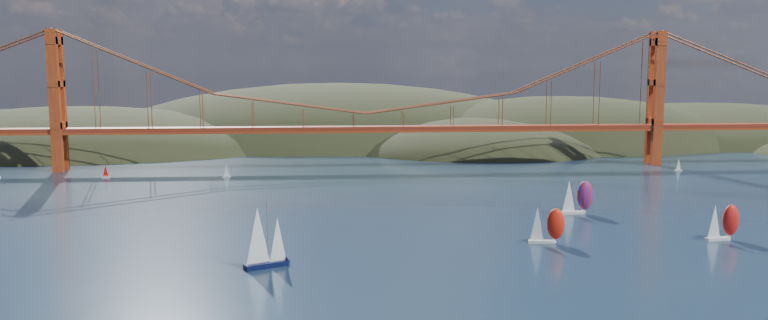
{
  "coord_description": "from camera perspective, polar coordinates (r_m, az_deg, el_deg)",
  "views": [
    {
      "loc": [
        -16.76,
        -119.86,
        41.94
      ],
      "look_at": [
        0.08,
        90.0,
        14.67
      ],
      "focal_mm": 35.0,
      "sensor_mm": 36.0,
      "label": 1
    }
  ],
  "objects": [
    {
      "name": "racer_1",
      "position": [
        195.98,
        24.37,
        -4.27
      ],
      "size": [
        8.62,
        4.11,
        9.72
      ],
      "rotation": [
        0.0,
        0.0,
        0.14
      ],
      "color": "silver",
      "rests_on": "ground"
    },
    {
      "name": "distant_boat_2",
      "position": [
        294.2,
        -20.45,
        -0.81
      ],
      "size": [
        3.0,
        2.0,
        4.7
      ],
      "color": "silver",
      "rests_on": "ground"
    },
    {
      "name": "sloop_navy",
      "position": [
        156.58,
        -9.15,
        -5.89
      ],
      "size": [
        9.71,
        7.7,
        14.15
      ],
      "rotation": [
        0.0,
        0.0,
        0.45
      ],
      "color": "black",
      "rests_on": "ground"
    },
    {
      "name": "ground",
      "position": [
        128.08,
        3.25,
        -11.74
      ],
      "size": [
        1200.0,
        1200.0,
        0.0
      ],
      "primitive_type": "plane",
      "color": "black",
      "rests_on": "ground"
    },
    {
      "name": "racer_0",
      "position": [
        179.61,
        12.24,
        -4.82
      ],
      "size": [
        8.45,
        4.14,
        9.51
      ],
      "rotation": [
        0.0,
        0.0,
        -0.16
      ],
      "color": "white",
      "rests_on": "ground"
    },
    {
      "name": "bridge",
      "position": [
        300.39,
        -1.73,
        5.53
      ],
      "size": [
        552.0,
        12.0,
        55.0
      ],
      "color": "maroon",
      "rests_on": "ground"
    },
    {
      "name": "distant_boat_4",
      "position": [
        315.66,
        21.53,
        -0.33
      ],
      "size": [
        3.0,
        2.0,
        4.7
      ],
      "color": "silver",
      "rests_on": "ground"
    },
    {
      "name": "headlands",
      "position": [
        406.55,
        4.18,
        -0.33
      ],
      "size": [
        725.0,
        225.0,
        96.0
      ],
      "color": "black",
      "rests_on": "ground"
    },
    {
      "name": "racer_rwb",
      "position": [
        216.17,
        14.47,
        -2.69
      ],
      "size": [
        9.36,
        4.02,
        10.64
      ],
      "rotation": [
        0.0,
        0.0,
        0.08
      ],
      "color": "silver",
      "rests_on": "ground"
    },
    {
      "name": "distant_boat_3",
      "position": [
        283.31,
        -11.92,
        -0.8
      ],
      "size": [
        3.0,
        2.0,
        4.7
      ],
      "color": "silver",
      "rests_on": "ground"
    }
  ]
}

